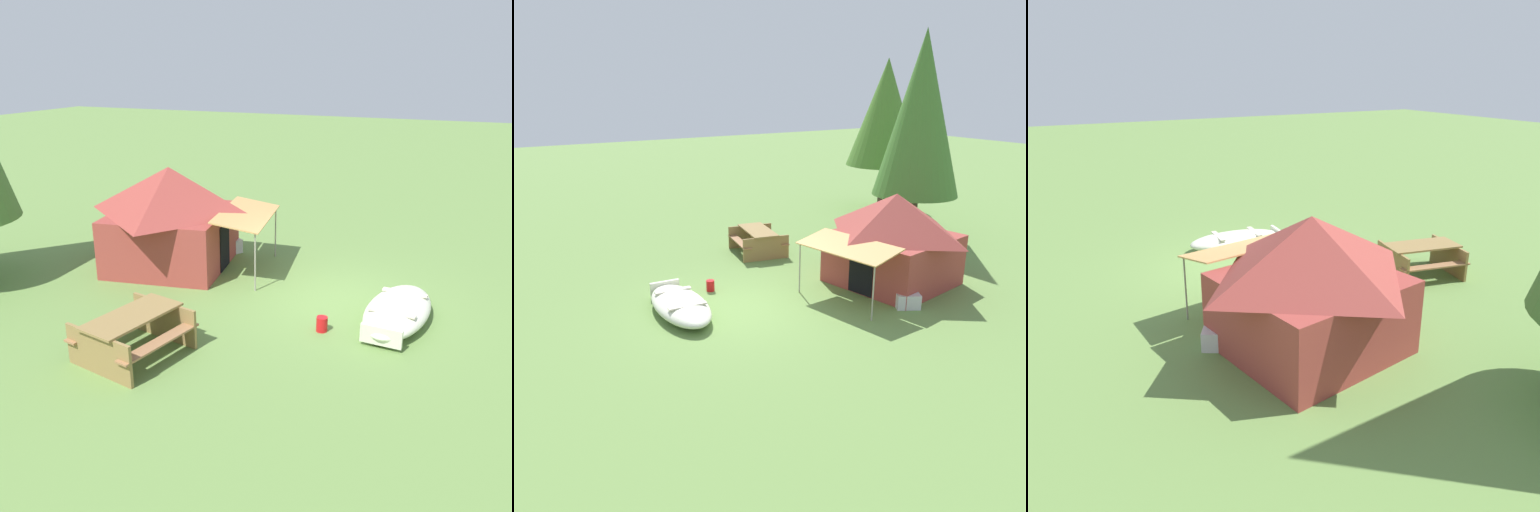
# 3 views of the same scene
# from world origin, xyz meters

# --- Properties ---
(ground_plane) EXTENTS (80.00, 80.00, 0.00)m
(ground_plane) POSITION_xyz_m (0.00, 0.00, 0.00)
(ground_plane) COLOR olive
(beached_rowboat) EXTENTS (2.78, 1.39, 0.46)m
(beached_rowboat) POSITION_xyz_m (-0.51, -1.47, 0.24)
(beached_rowboat) COLOR beige
(beached_rowboat) RESTS_ON ground_plane
(canvas_cabin_tent) EXTENTS (3.54, 4.41, 2.50)m
(canvas_cabin_tent) POSITION_xyz_m (0.60, 4.34, 1.30)
(canvas_cabin_tent) COLOR #9A3A34
(canvas_cabin_tent) RESTS_ON ground_plane
(picnic_table) EXTENTS (2.03, 1.82, 0.79)m
(picnic_table) POSITION_xyz_m (-3.67, 2.57, 0.49)
(picnic_table) COLOR olive
(picnic_table) RESTS_ON ground_plane
(cooler_box) EXTENTS (0.57, 0.66, 0.37)m
(cooler_box) POSITION_xyz_m (2.14, 3.42, 0.19)
(cooler_box) COLOR silver
(cooler_box) RESTS_ON ground_plane
(fuel_can) EXTENTS (0.30, 0.30, 0.29)m
(fuel_can) POSITION_xyz_m (-1.48, -0.21, 0.15)
(fuel_can) COLOR red
(fuel_can) RESTS_ON ground_plane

